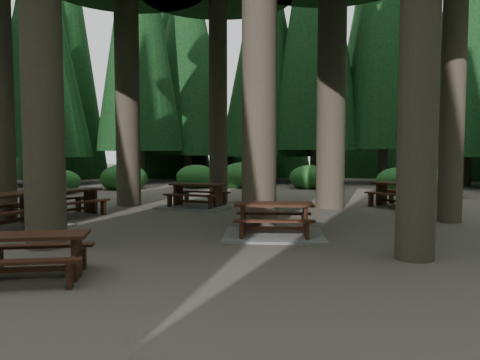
% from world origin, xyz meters
% --- Properties ---
extents(ground, '(80.00, 80.00, 0.00)m').
position_xyz_m(ground, '(0.00, 0.00, 0.00)').
color(ground, '#4E473F').
rests_on(ground, ground).
extents(picnic_table_a, '(2.40, 2.09, 0.73)m').
position_xyz_m(picnic_table_a, '(1.33, -0.95, 0.24)').
color(picnic_table_a, gray).
rests_on(picnic_table_a, ground).
extents(picnic_table_b, '(1.92, 2.10, 0.74)m').
position_xyz_m(picnic_table_b, '(-4.71, 0.84, 0.49)').
color(picnic_table_b, black).
rests_on(picnic_table_b, ground).
extents(picnic_table_c, '(2.49, 2.16, 0.76)m').
position_xyz_m(picnic_table_c, '(-1.78, 3.45, 0.26)').
color(picnic_table_c, gray).
rests_on(picnic_table_c, ground).
extents(picnic_table_d, '(2.30, 2.24, 0.78)m').
position_xyz_m(picnic_table_d, '(4.64, 4.88, 0.52)').
color(picnic_table_d, black).
rests_on(picnic_table_d, ground).
extents(picnic_table_e, '(1.91, 1.73, 0.68)m').
position_xyz_m(picnic_table_e, '(-1.63, -5.02, 0.45)').
color(picnic_table_e, black).
rests_on(picnic_table_e, ground).
extents(picnic_table_f, '(2.55, 2.89, 0.85)m').
position_xyz_m(picnic_table_f, '(-4.88, -1.66, 0.30)').
color(picnic_table_f, gray).
rests_on(picnic_table_f, ground).
extents(shrub_ring, '(23.86, 24.64, 1.49)m').
position_xyz_m(shrub_ring, '(0.70, 0.75, 0.40)').
color(shrub_ring, '#225A1E').
rests_on(shrub_ring, ground).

